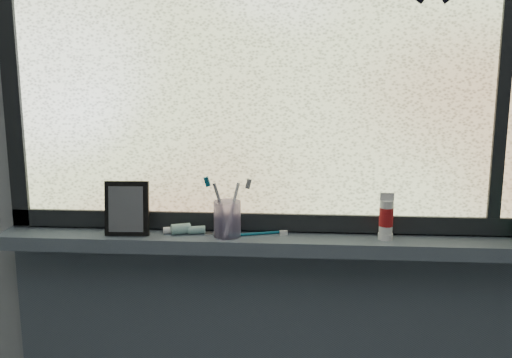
{
  "coord_description": "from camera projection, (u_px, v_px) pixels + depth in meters",
  "views": [
    {
      "loc": [
        0.05,
        -0.33,
        1.49
      ],
      "look_at": [
        -0.05,
        1.05,
        1.22
      ],
      "focal_mm": 40.0,
      "sensor_mm": 36.0,
      "label": 1
    }
  ],
  "objects": [
    {
      "name": "window_pane",
      "position": [
        281.0,
        53.0,
        1.57
      ],
      "size": [
        1.5,
        0.01,
        1.0
      ],
      "primitive_type": "cube",
      "color": "silver",
      "rests_on": "wall_back"
    },
    {
      "name": "frame_mullion",
      "position": [
        506.0,
        53.0,
        1.52
      ],
      "size": [
        0.03,
        0.03,
        1.0
      ],
      "primitive_type": "cube",
      "color": "black",
      "rests_on": "wall_back"
    },
    {
      "name": "wall_back",
      "position": [
        281.0,
        152.0,
        1.65
      ],
      "size": [
        3.0,
        0.01,
        2.5
      ],
      "primitive_type": "cube",
      "color": "#9EA3A8",
      "rests_on": "ground"
    },
    {
      "name": "cream_tube",
      "position": [
        386.0,
        215.0,
        1.58
      ],
      "size": [
        0.05,
        0.05,
        0.09
      ],
      "primitive_type": "cylinder",
      "rotation": [
        0.0,
        0.0,
        0.26
      ],
      "color": "silver",
      "rests_on": "windowsill"
    },
    {
      "name": "toothbrush_cup",
      "position": [
        227.0,
        219.0,
        1.61
      ],
      "size": [
        0.08,
        0.08,
        0.1
      ],
      "primitive_type": "cylinder",
      "rotation": [
        0.0,
        0.0,
        0.09
      ],
      "color": "#AF9CCF",
      "rests_on": "windowsill"
    },
    {
      "name": "vanity_mirror",
      "position": [
        127.0,
        208.0,
        1.62
      ],
      "size": [
        0.13,
        0.07,
        0.16
      ],
      "primitive_type": "cube",
      "rotation": [
        0.0,
        0.0,
        0.06
      ],
      "color": "black",
      "rests_on": "windowsill"
    },
    {
      "name": "frame_bottom",
      "position": [
        280.0,
        222.0,
        1.66
      ],
      "size": [
        1.6,
        0.03,
        0.05
      ],
      "primitive_type": "cube",
      "color": "black",
      "rests_on": "windowsill"
    },
    {
      "name": "frame_left",
      "position": [
        10.0,
        54.0,
        1.63
      ],
      "size": [
        0.05,
        0.03,
        1.1
      ],
      "primitive_type": "cube",
      "color": "black",
      "rests_on": "wall_back"
    },
    {
      "name": "toothbrush_lying",
      "position": [
        255.0,
        233.0,
        1.63
      ],
      "size": [
        0.18,
        0.07,
        0.01
      ],
      "primitive_type": null,
      "rotation": [
        0.0,
        0.0,
        0.32
      ],
      "color": "#0D5B76",
      "rests_on": "windowsill"
    },
    {
      "name": "toothpaste_tube",
      "position": [
        187.0,
        229.0,
        1.64
      ],
      "size": [
        0.17,
        0.09,
        0.03
      ],
      "primitive_type": null,
      "rotation": [
        0.0,
        0.0,
        0.33
      ],
      "color": "silver",
      "rests_on": "windowsill"
    },
    {
      "name": "windowsill",
      "position": [
        279.0,
        243.0,
        1.62
      ],
      "size": [
        1.62,
        0.14,
        0.04
      ],
      "primitive_type": "cube",
      "color": "#4E5A68",
      "rests_on": "wall_back"
    }
  ]
}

